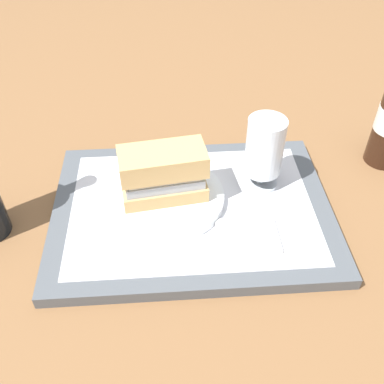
# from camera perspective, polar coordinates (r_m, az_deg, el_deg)

# --- Properties ---
(ground_plane) EXTENTS (3.00, 3.00, 0.00)m
(ground_plane) POSITION_cam_1_polar(r_m,az_deg,el_deg) (0.72, 0.00, -2.93)
(ground_plane) COLOR brown
(tray) EXTENTS (0.44, 0.32, 0.02)m
(tray) POSITION_cam_1_polar(r_m,az_deg,el_deg) (0.71, 0.00, -2.37)
(tray) COLOR #4C5156
(tray) RESTS_ON ground_plane
(placemat) EXTENTS (0.38, 0.27, 0.00)m
(placemat) POSITION_cam_1_polar(r_m,az_deg,el_deg) (0.70, 0.00, -1.76)
(placemat) COLOR silver
(placemat) RESTS_ON tray
(plate) EXTENTS (0.19, 0.19, 0.01)m
(plate) POSITION_cam_1_polar(r_m,az_deg,el_deg) (0.71, -3.54, -0.68)
(plate) COLOR white
(plate) RESTS_ON placemat
(sandwich) EXTENTS (0.14, 0.08, 0.08)m
(sandwich) POSITION_cam_1_polar(r_m,az_deg,el_deg) (0.67, -3.44, 2.46)
(sandwich) COLOR tan
(sandwich) RESTS_ON plate
(beer_glass) EXTENTS (0.06, 0.06, 0.12)m
(beer_glass) POSITION_cam_1_polar(r_m,az_deg,el_deg) (0.71, 9.25, 5.17)
(beer_glass) COLOR silver
(beer_glass) RESTS_ON placemat
(napkin_folded) EXTENTS (0.09, 0.07, 0.01)m
(napkin_folded) POSITION_cam_1_polar(r_m,az_deg,el_deg) (0.66, 7.16, -5.63)
(napkin_folded) COLOR white
(napkin_folded) RESTS_ON placemat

